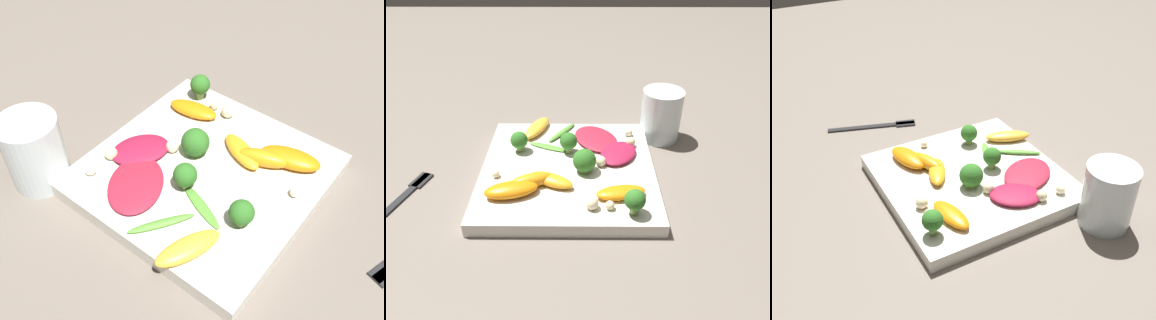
{
  "view_description": "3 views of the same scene",
  "coord_description": "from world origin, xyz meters",
  "views": [
    {
      "loc": [
        -0.31,
        -0.22,
        0.43
      ],
      "look_at": [
        -0.01,
        0.02,
        0.03
      ],
      "focal_mm": 42.0,
      "sensor_mm": 36.0,
      "label": 1
    },
    {
      "loc": [
        0.49,
        0.02,
        0.37
      ],
      "look_at": [
        0.01,
        0.02,
        0.04
      ],
      "focal_mm": 35.0,
      "sensor_mm": 36.0,
      "label": 2
    },
    {
      "loc": [
        0.29,
        0.5,
        0.44
      ],
      "look_at": [
        0.0,
        -0.02,
        0.04
      ],
      "focal_mm": 42.0,
      "sensor_mm": 36.0,
      "label": 3
    }
  ],
  "objects": [
    {
      "name": "orange_segment_0",
      "position": [
        0.05,
        -0.02,
        0.03
      ],
      "size": [
        0.05,
        0.07,
        0.02
      ],
      "color": "orange",
      "rests_on": "plate"
    },
    {
      "name": "macadamia_nut_2",
      "position": [
        0.03,
        -0.11,
        0.03
      ],
      "size": [
        0.01,
        0.01,
        0.01
      ],
      "color": "beige",
      "rests_on": "plate"
    },
    {
      "name": "macadamia_nut_5",
      "position": [
        -0.06,
        0.11,
        0.03
      ],
      "size": [
        0.02,
        0.02,
        0.02
      ],
      "color": "beige",
      "rests_on": "plate"
    },
    {
      "name": "fork",
      "position": [
        0.06,
        -0.25,
        0.0
      ],
      "size": [
        0.16,
        0.07,
        0.01
      ],
      "color": "#262628",
      "rests_on": "ground_plane"
    },
    {
      "name": "macadamia_nut_4",
      "position": [
        0.1,
        0.06,
        0.03
      ],
      "size": [
        0.01,
        0.01,
        0.01
      ],
      "color": "beige",
      "rests_on": "plate"
    },
    {
      "name": "orange_segment_3",
      "position": [
        0.07,
        -0.08,
        0.03
      ],
      "size": [
        0.05,
        0.08,
        0.02
      ],
      "color": "orange",
      "rests_on": "plate"
    },
    {
      "name": "radicchio_leaf_1",
      "position": [
        -0.03,
        0.08,
        0.03
      ],
      "size": [
        0.09,
        0.09,
        0.01
      ],
      "color": "maroon",
      "rests_on": "plate"
    },
    {
      "name": "drinking_glass",
      "position": [
        -0.12,
        0.17,
        0.05
      ],
      "size": [
        0.07,
        0.07,
        0.1
      ],
      "color": "silver",
      "rests_on": "ground_plane"
    },
    {
      "name": "orange_segment_1",
      "position": [
        0.05,
        -0.05,
        0.03
      ],
      "size": [
        0.05,
        0.07,
        0.02
      ],
      "color": "orange",
      "rests_on": "plate"
    },
    {
      "name": "ground_plane",
      "position": [
        0.0,
        0.0,
        0.0
      ],
      "size": [
        2.4,
        2.4,
        0.0
      ],
      "primitive_type": "plane",
      "color": "#6B6056"
    },
    {
      "name": "orange_segment_4",
      "position": [
        0.08,
        0.08,
        0.03
      ],
      "size": [
        0.04,
        0.08,
        0.02
      ],
      "color": "orange",
      "rests_on": "plate"
    },
    {
      "name": "radicchio_leaf_0",
      "position": [
        -0.07,
        0.05,
        0.03
      ],
      "size": [
        0.11,
        0.1,
        0.01
      ],
      "color": "maroon",
      "rests_on": "plate"
    },
    {
      "name": "broccoli_floret_1",
      "position": [
        -0.04,
        -0.08,
        0.04
      ],
      "size": [
        0.03,
        0.03,
        0.04
      ],
      "color": "#7A9E51",
      "rests_on": "plate"
    },
    {
      "name": "arugula_sprig_1",
      "position": [
        -0.1,
        -0.01,
        0.02
      ],
      "size": [
        0.07,
        0.05,
        0.01
      ],
      "color": "#518E33",
      "rests_on": "plate"
    },
    {
      "name": "arugula_sprig_0",
      "position": [
        -0.05,
        -0.03,
        0.02
      ],
      "size": [
        0.04,
        0.08,
        0.0
      ],
      "color": "#518E33",
      "rests_on": "plate"
    },
    {
      "name": "macadamia_nut_1",
      "position": [
        -0.09,
        0.11,
        0.03
      ],
      "size": [
        0.01,
        0.01,
        0.01
      ],
      "color": "beige",
      "rests_on": "plate"
    },
    {
      "name": "broccoli_floret_3",
      "position": [
        -0.04,
        -0.0,
        0.04
      ],
      "size": [
        0.03,
        0.03,
        0.04
      ],
      "color": "#7A9E51",
      "rests_on": "plate"
    },
    {
      "name": "broccoli_floret_0",
      "position": [
        0.01,
        0.03,
        0.04
      ],
      "size": [
        0.04,
        0.04,
        0.04
      ],
      "color": "#7A9E51",
      "rests_on": "plate"
    },
    {
      "name": "macadamia_nut_0",
      "position": [
        0.1,
        0.04,
        0.03
      ],
      "size": [
        0.02,
        0.02,
        0.02
      ],
      "color": "beige",
      "rests_on": "plate"
    },
    {
      "name": "plate",
      "position": [
        0.0,
        0.0,
        0.01
      ],
      "size": [
        0.27,
        0.27,
        0.02
      ],
      "color": "silver",
      "rests_on": "ground_plane"
    },
    {
      "name": "macadamia_nut_3",
      "position": [
        0.0,
        0.05,
        0.03
      ],
      "size": [
        0.02,
        0.02,
        0.02
      ],
      "color": "beige",
      "rests_on": "plate"
    },
    {
      "name": "orange_segment_2",
      "position": [
        -0.11,
        -0.06,
        0.03
      ],
      "size": [
        0.08,
        0.05,
        0.02
      ],
      "color": "#FCAD33",
      "rests_on": "plate"
    },
    {
      "name": "broccoli_floret_2",
      "position": [
        0.11,
        0.09,
        0.04
      ],
      "size": [
        0.03,
        0.03,
        0.04
      ],
      "color": "#7A9E51",
      "rests_on": "plate"
    }
  ]
}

